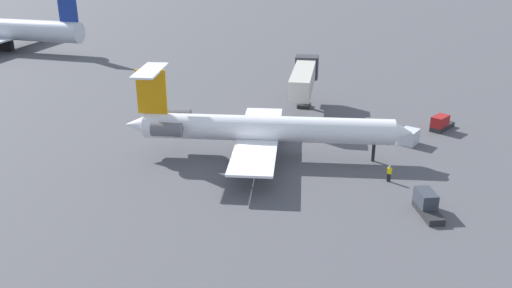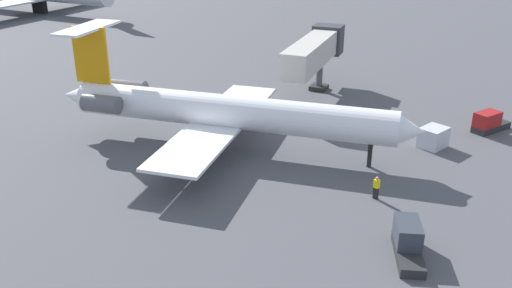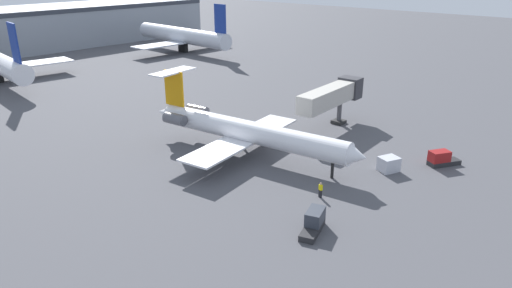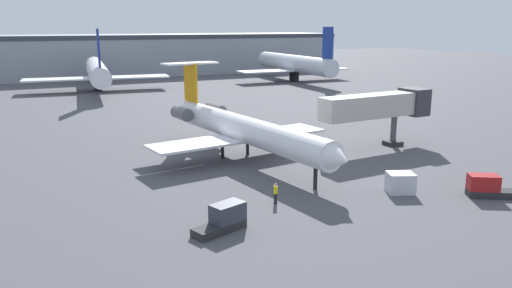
{
  "view_description": "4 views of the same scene",
  "coord_description": "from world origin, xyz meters",
  "px_view_note": "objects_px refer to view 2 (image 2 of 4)",
  "views": [
    {
      "loc": [
        -48.97,
        -12.04,
        23.03
      ],
      "look_at": [
        1.89,
        -0.49,
        2.32
      ],
      "focal_mm": 37.62,
      "sensor_mm": 36.0,
      "label": 1
    },
    {
      "loc": [
        -32.72,
        -20.45,
        18.37
      ],
      "look_at": [
        1.41,
        -4.77,
        2.14
      ],
      "focal_mm": 37.94,
      "sensor_mm": 36.0,
      "label": 2
    },
    {
      "loc": [
        -36.43,
        -37.98,
        23.03
      ],
      "look_at": [
        1.44,
        -4.56,
        3.31
      ],
      "focal_mm": 32.62,
      "sensor_mm": 36.0,
      "label": 3
    },
    {
      "loc": [
        -17.32,
        -47.69,
        14.04
      ],
      "look_at": [
        3.86,
        -4.15,
        2.43
      ],
      "focal_mm": 34.98,
      "sensor_mm": 36.0,
      "label": 4
    }
  ],
  "objects_px": {
    "jet_bridge": "(316,50)",
    "baggage_tug_trailing": "(489,123)",
    "ground_crew_marshaller": "(376,188)",
    "baggage_tug_lead": "(408,241)",
    "cargo_container_uld": "(433,137)",
    "regional_jet": "(220,110)"
  },
  "relations": [
    {
      "from": "regional_jet",
      "to": "baggage_tug_trailing",
      "type": "bearing_deg",
      "value": -56.24
    },
    {
      "from": "jet_bridge",
      "to": "baggage_tug_trailing",
      "type": "bearing_deg",
      "value": -100.92
    },
    {
      "from": "jet_bridge",
      "to": "baggage_tug_lead",
      "type": "xyz_separation_m",
      "value": [
        -25.84,
        -14.61,
        -4.07
      ]
    },
    {
      "from": "regional_jet",
      "to": "baggage_tug_trailing",
      "type": "relative_size",
      "value": 7.48
    },
    {
      "from": "jet_bridge",
      "to": "baggage_tug_lead",
      "type": "distance_m",
      "value": 29.97
    },
    {
      "from": "ground_crew_marshaller",
      "to": "baggage_tug_trailing",
      "type": "relative_size",
      "value": 0.41
    },
    {
      "from": "baggage_tug_lead",
      "to": "cargo_container_uld",
      "type": "relative_size",
      "value": 1.54
    },
    {
      "from": "regional_jet",
      "to": "baggage_tug_lead",
      "type": "xyz_separation_m",
      "value": [
        -8.93,
        -17.03,
        -2.58
      ]
    },
    {
      "from": "ground_crew_marshaller",
      "to": "regional_jet",
      "type": "bearing_deg",
      "value": 77.2
    },
    {
      "from": "ground_crew_marshaller",
      "to": "baggage_tug_trailing",
      "type": "height_order",
      "value": "baggage_tug_trailing"
    },
    {
      "from": "cargo_container_uld",
      "to": "regional_jet",
      "type": "bearing_deg",
      "value": 115.67
    },
    {
      "from": "regional_jet",
      "to": "ground_crew_marshaller",
      "type": "height_order",
      "value": "regional_jet"
    },
    {
      "from": "baggage_tug_lead",
      "to": "cargo_container_uld",
      "type": "height_order",
      "value": "baggage_tug_lead"
    },
    {
      "from": "jet_bridge",
      "to": "ground_crew_marshaller",
      "type": "xyz_separation_m",
      "value": [
        -20.06,
        -11.43,
        -4.05
      ]
    },
    {
      "from": "regional_jet",
      "to": "baggage_tug_trailing",
      "type": "distance_m",
      "value": 24.41
    },
    {
      "from": "regional_jet",
      "to": "jet_bridge",
      "type": "xyz_separation_m",
      "value": [
        16.92,
        -2.41,
        1.49
      ]
    },
    {
      "from": "ground_crew_marshaller",
      "to": "cargo_container_uld",
      "type": "xyz_separation_m",
      "value": [
        10.9,
        -2.29,
        0.01
      ]
    },
    {
      "from": "jet_bridge",
      "to": "baggage_tug_trailing",
      "type": "height_order",
      "value": "jet_bridge"
    },
    {
      "from": "cargo_container_uld",
      "to": "baggage_tug_lead",
      "type": "bearing_deg",
      "value": -176.94
    },
    {
      "from": "regional_jet",
      "to": "baggage_tug_lead",
      "type": "relative_size",
      "value": 7.31
    },
    {
      "from": "jet_bridge",
      "to": "ground_crew_marshaller",
      "type": "height_order",
      "value": "jet_bridge"
    },
    {
      "from": "regional_jet",
      "to": "cargo_container_uld",
      "type": "xyz_separation_m",
      "value": [
        7.75,
        -16.13,
        -2.55
      ]
    }
  ]
}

